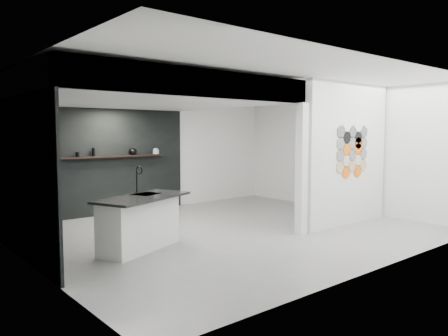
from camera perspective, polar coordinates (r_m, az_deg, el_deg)
floor at (r=8.21m, az=0.82°, el=-8.23°), size 7.00×6.00×0.01m
partition_panel at (r=9.02m, az=15.86°, el=1.77°), size 2.45×0.15×2.80m
bay_clad_back at (r=9.87m, az=-16.41°, el=0.69°), size 4.40×0.04×2.35m
bay_clad_left at (r=7.30m, az=-25.86°, el=-0.93°), size 0.04×4.00×2.35m
bulkhead at (r=8.11m, az=-10.98°, el=9.69°), size 4.40×4.00×0.40m
corner_column at (r=7.91m, az=10.09°, el=-0.14°), size 0.16×0.16×2.35m
fascia_beam at (r=6.51m, az=-2.60°, el=11.03°), size 4.40×0.16×0.40m
wall_basin at (r=7.21m, az=-23.61°, el=-3.53°), size 0.40×0.60×0.12m
display_shelf at (r=9.81m, az=-15.65°, el=1.42°), size 3.00×0.15×0.04m
kitchen_island at (r=6.97m, az=-10.94°, el=-6.95°), size 1.75×1.25×1.29m
stockpot at (r=9.42m, az=-21.46°, el=1.76°), size 0.25×0.25×0.16m
kettle at (r=10.13m, az=-11.82°, el=2.14°), size 0.19×0.19×0.15m
glass_bowl at (r=10.43m, az=-8.88°, el=2.11°), size 0.18×0.18×0.10m
glass_vase at (r=10.43m, az=-8.88°, el=2.20°), size 0.12×0.12×0.14m
bottle_dark at (r=9.72m, az=-16.68°, el=2.01°), size 0.07×0.07×0.18m
utensil_cup at (r=9.59m, az=-18.60°, el=1.69°), size 0.10×0.10×0.10m
hex_tile_cluster at (r=8.99m, az=16.45°, el=2.42°), size 1.04×0.02×1.16m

